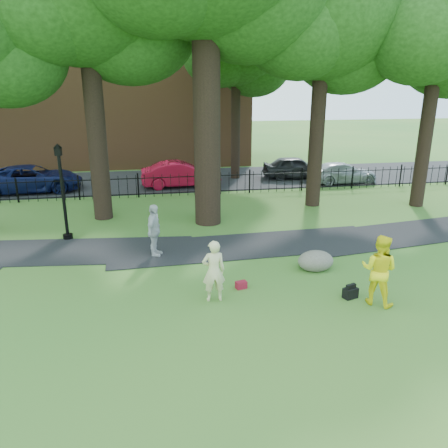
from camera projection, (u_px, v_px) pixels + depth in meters
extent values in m
plane|color=#306A25|center=(242.00, 296.00, 12.31)|extent=(120.00, 120.00, 0.00)
cube|color=black|center=(246.00, 246.00, 16.13)|extent=(36.07, 3.85, 0.03)
cube|color=black|center=(188.00, 180.00, 27.31)|extent=(80.00, 7.00, 0.02)
cube|color=black|center=(195.00, 176.00, 23.25)|extent=(44.00, 0.04, 0.04)
cube|color=black|center=(195.00, 192.00, 23.50)|extent=(44.00, 0.04, 0.04)
cube|color=brown|center=(122.00, 80.00, 32.32)|extent=(18.00, 8.00, 12.00)
cylinder|color=black|center=(207.00, 96.00, 17.27)|extent=(1.10, 1.10, 10.50)
ellipsoid|color=#18380F|center=(4.00, 54.00, 16.70)|extent=(4.80, 4.80, 4.08)
cylinder|color=black|center=(95.00, 113.00, 18.15)|extent=(0.80, 0.80, 9.10)
ellipsoid|color=#18380F|center=(130.00, 25.00, 18.18)|extent=(5.76, 5.76, 4.90)
ellipsoid|color=#18380F|center=(42.00, 2.00, 16.00)|extent=(5.40, 5.40, 4.59)
cylinder|color=black|center=(318.00, 118.00, 20.36)|extent=(0.70, 0.70, 8.40)
ellipsoid|color=#18380F|center=(324.00, 14.00, 19.01)|extent=(6.60, 6.60, 5.61)
ellipsoid|color=#18380F|center=(346.00, 45.00, 20.39)|extent=(5.28, 5.28, 4.49)
ellipsoid|color=#18380F|center=(300.00, 29.00, 18.39)|extent=(4.95, 4.95, 4.21)
cylinder|color=black|center=(427.00, 122.00, 20.30)|extent=(0.64, 0.64, 8.05)
ellipsoid|color=#18380F|center=(441.00, 22.00, 19.00)|extent=(6.20, 6.20, 5.27)
ellipsoid|color=#18380F|center=(422.00, 37.00, 18.43)|extent=(4.65, 4.65, 3.95)
imported|color=beige|center=(214.00, 271.00, 11.84)|extent=(0.65, 0.43, 1.75)
imported|color=yellow|center=(379.00, 270.00, 11.64)|extent=(1.20, 1.19, 1.96)
imported|color=#B1B2B6|center=(154.00, 231.00, 14.94)|extent=(0.78, 1.17, 1.85)
ellipsoid|color=#5C5A4C|center=(316.00, 259.00, 14.03)|extent=(1.26, 1.01, 0.68)
cylinder|color=black|center=(64.00, 199.00, 16.36)|extent=(0.12, 0.12, 3.23)
cylinder|color=black|center=(68.00, 237.00, 16.82)|extent=(0.36, 0.36, 0.20)
cube|color=black|center=(58.00, 151.00, 15.82)|extent=(0.25, 0.25, 0.30)
cone|color=black|center=(57.00, 146.00, 15.76)|extent=(0.32, 0.32, 0.16)
cube|color=black|center=(350.00, 293.00, 12.18)|extent=(0.45, 0.36, 0.30)
cube|color=maroon|center=(241.00, 285.00, 12.76)|extent=(0.35, 0.27, 0.22)
imported|color=#A60C28|center=(181.00, 174.00, 25.23)|extent=(4.56, 1.77, 1.48)
imported|color=#0D1441|center=(32.00, 179.00, 24.07)|extent=(5.47, 2.87, 1.47)
imported|color=black|center=(296.00, 167.00, 27.53)|extent=(4.24, 2.04, 1.40)
imported|color=#A1A5A9|center=(342.00, 173.00, 26.27)|extent=(4.27, 1.88, 1.22)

